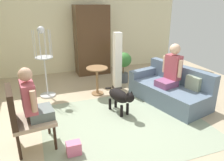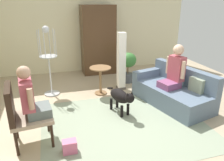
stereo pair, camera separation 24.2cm
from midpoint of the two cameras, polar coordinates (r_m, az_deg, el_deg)
The scene contains 14 objects.
ground_plane at distance 4.35m, azimuth 4.09°, elevation -9.52°, with size 7.74×7.74×0.00m, color tan.
back_wall at distance 6.98m, azimuth -5.22°, elevation 13.74°, with size 6.31×0.12×2.74m, color beige.
area_rug at distance 4.14m, azimuth 4.71°, elevation -11.12°, with size 2.92×2.46×0.01m, color gray.
couch at distance 5.01m, azimuth 16.85°, elevation -2.63°, with size 1.26×1.89×0.79m.
armchair at distance 3.54m, azimuth -20.65°, elevation -7.63°, with size 0.67×0.64×1.00m.
person_on_couch at distance 4.80m, azimuth 17.31°, elevation 2.60°, with size 0.53×0.49×0.90m.
person_on_armchair at distance 3.45m, azimuth -18.48°, elevation -4.09°, with size 0.45×0.54×0.80m.
round_end_table at distance 5.21m, azimuth -1.69°, elevation 1.04°, with size 0.50×0.50×0.67m.
dog at distance 4.34m, azimuth 3.91°, elevation -4.25°, with size 0.39×0.84×0.56m.
bird_cage_stand at distance 5.24m, azimuth -14.79°, elevation 4.85°, with size 0.40×0.40×1.62m.
potted_plant at distance 5.96m, azimuth 5.35°, elevation 4.33°, with size 0.44×0.44×0.83m.
column_lamp at distance 5.44m, azimuth 3.69°, elevation 4.80°, with size 0.20×0.20×1.43m.
armoire_cabinet at distance 6.69m, azimuth -2.57°, elevation 10.39°, with size 0.98×0.56×2.02m, color #4C331E.
handbag at distance 3.45m, azimuth -8.86°, elevation -16.59°, with size 0.21×0.15×0.20m, color #D8668C.
Camera 2 is at (-1.23, -3.56, 2.16)m, focal length 35.31 mm.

